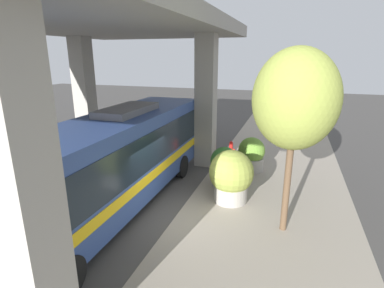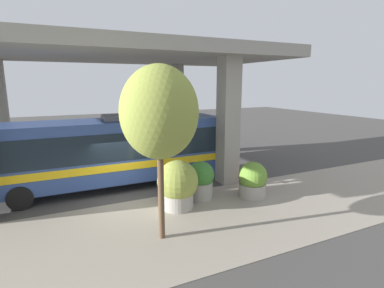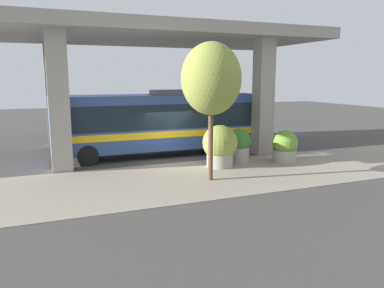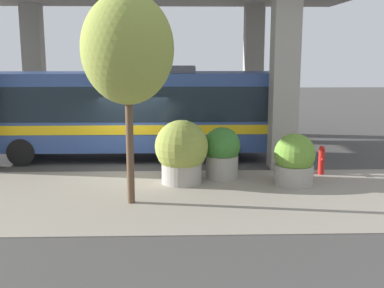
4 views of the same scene
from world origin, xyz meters
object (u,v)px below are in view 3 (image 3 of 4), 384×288
object	(u,v)px
fire_hydrant	(290,147)
street_tree_near	(211,79)
planter_front	(239,145)
planter_back	(220,146)
bus	(158,120)
planter_middle	(285,147)

from	to	relation	value
fire_hydrant	street_tree_near	bearing A→B (deg)	115.63
planter_front	planter_back	size ratio (longest dim) A/B	0.84
fire_hydrant	planter_back	distance (m)	4.85
bus	fire_hydrant	xyz separation A→B (m)	(-2.81, -6.67, -1.43)
planter_back	street_tree_near	xyz separation A→B (m)	(-2.00, 1.41, 3.14)
bus	planter_middle	xyz separation A→B (m)	(-4.04, -5.44, -1.15)
planter_middle	street_tree_near	size ratio (longest dim) A/B	0.29
planter_front	street_tree_near	world-z (taller)	street_tree_near
bus	planter_front	xyz separation A→B (m)	(-3.21, -3.26, -1.07)
planter_front	street_tree_near	size ratio (longest dim) A/B	0.30
street_tree_near	fire_hydrant	bearing A→B (deg)	-64.37
fire_hydrant	planter_back	size ratio (longest dim) A/B	0.50
planter_back	fire_hydrant	bearing A→B (deg)	-78.70
fire_hydrant	planter_front	bearing A→B (deg)	96.62
fire_hydrant	planter_front	xyz separation A→B (m)	(-0.40, 3.41, 0.36)
bus	planter_back	world-z (taller)	bus
planter_front	planter_back	distance (m)	1.44
planter_middle	fire_hydrant	bearing A→B (deg)	-44.96
planter_middle	planter_back	size ratio (longest dim) A/B	0.81
planter_front	fire_hydrant	bearing A→B (deg)	-83.38
bus	street_tree_near	xyz separation A→B (m)	(-5.76, -0.53, 2.22)
planter_middle	street_tree_near	distance (m)	6.20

